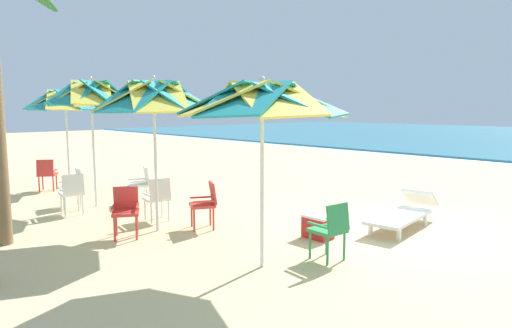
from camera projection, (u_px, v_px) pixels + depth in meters
The scene contains 15 objects.
ground_plane at pixel (391, 231), 7.99m from camera, with size 80.00×80.00×0.00m, color beige.
beach_umbrella_0 at pixel (262, 101), 5.89m from camera, with size 2.33×2.33×2.64m.
plastic_chair_0 at pixel (331, 228), 6.37m from camera, with size 0.51×0.48×0.87m.
beach_umbrella_1 at pixel (154, 99), 7.69m from camera, with size 2.24×2.24×2.79m.
plastic_chair_1 at pixel (126, 209), 7.57m from camera, with size 0.62×0.61×0.87m.
plastic_chair_2 at pixel (158, 196), 8.61m from camera, with size 0.53×0.51×0.87m.
plastic_chair_3 at pixel (206, 202), 8.11m from camera, with size 0.60×0.61×0.87m.
beach_umbrella_2 at pixel (91, 95), 9.67m from camera, with size 2.02×2.02×2.91m.
plastic_chair_4 at pixel (141, 182), 10.24m from camera, with size 0.57×0.59×0.87m.
plastic_chair_5 at pixel (72, 191), 9.16m from camera, with size 0.52×0.50×0.87m.
plastic_chair_6 at pixel (73, 185), 9.93m from camera, with size 0.51×0.53×0.87m.
beach_umbrella_3 at pixel (65, 101), 12.09m from camera, with size 2.21×2.21×2.81m.
plastic_chair_7 at pixel (47, 173), 11.77m from camera, with size 0.62×0.61×0.87m.
sun_lounger_1 at pixel (404, 213), 8.17m from camera, with size 0.89×2.21×0.62m.
cooler_box at pixel (318, 227), 7.52m from camera, with size 0.50×0.34×0.40m.
Camera 1 is at (3.99, -7.11, 2.22)m, focal length 30.83 mm.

